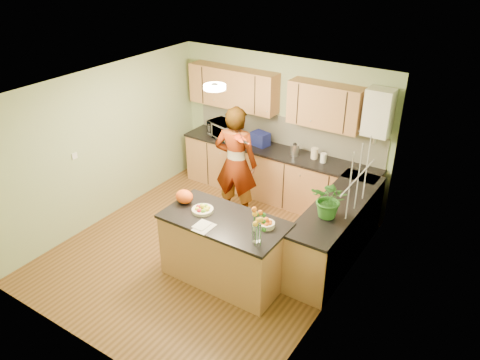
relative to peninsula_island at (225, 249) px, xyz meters
The scene contains 28 objects.
floor 0.85m from the peninsula_island, 147.60° to the left, with size 4.50×4.50×0.00m, color #543718.
ceiling 2.14m from the peninsula_island, 147.60° to the left, with size 4.00×4.50×0.02m, color white.
wall_back 2.80m from the peninsula_island, 102.72° to the left, with size 4.00×0.02×2.50m, color #9DAF7D.
wall_front 2.11m from the peninsula_island, 107.56° to the right, with size 4.00×0.02×2.50m, color #9DAF7D.
wall_left 2.73m from the peninsula_island, behind, with size 0.02×4.50×2.50m, color #9DAF7D.
wall_right 1.65m from the peninsula_island, 14.97° to the left, with size 0.02×4.50×2.50m, color #9DAF7D.
back_counter 2.38m from the peninsula_island, 101.97° to the left, with size 3.64×0.62×0.94m.
right_counter 1.65m from the peninsula_island, 47.94° to the left, with size 0.62×2.24×0.94m.
splashback 2.75m from the peninsula_island, 100.69° to the left, with size 3.60×0.02×0.52m, color white.
upper_cabinets 2.92m from the peninsula_island, 107.38° to the left, with size 3.20×0.34×0.70m.
boiler 3.05m from the peninsula_island, 65.83° to the left, with size 0.40×0.30×0.86m.
window_right 2.01m from the peninsula_island, 34.89° to the left, with size 0.01×1.30×1.05m.
light_switch 2.71m from the peninsula_island, behind, with size 0.02×0.09×0.09m, color white.
ceiling_lamp 2.18m from the peninsula_island, 131.24° to the left, with size 0.30×0.30×0.07m.
peninsula_island is the anchor object (origin of this frame).
fruit_dish 0.63m from the peninsula_island, behind, with size 0.29×0.29×0.10m.
orange_bowl 0.78m from the peninsula_island, 15.26° to the left, with size 0.21×0.21×0.13m.
flower_vase 1.02m from the peninsula_island, 16.70° to the right, with size 0.27×0.27×0.50m.
orange_bag 0.91m from the peninsula_island, behind, with size 0.25×0.22×0.19m, color #E35212.
papers 0.58m from the peninsula_island, 108.43° to the right, with size 0.21×0.28×0.01m, color silver.
violinist 1.69m from the peninsula_island, 118.06° to the left, with size 0.71×0.47×1.95m, color #E4B08B.
violin 1.71m from the peninsula_island, 114.92° to the left, with size 0.54×0.22×0.11m, color #571005, non-canonical shape.
microwave 2.87m from the peninsula_island, 125.05° to the left, with size 0.54×0.36×0.30m, color white.
blue_box 2.57m from the peninsula_island, 110.02° to the left, with size 0.30×0.22×0.24m, color navy.
kettle 2.38m from the peninsula_island, 93.86° to the left, with size 0.14×0.14×0.27m.
jar_cream 2.45m from the peninsula_island, 85.75° to the left, with size 0.12×0.12×0.18m, color beige.
jar_white 2.41m from the peninsula_island, 81.07° to the left, with size 0.10×0.10×0.16m, color white.
potted_plant 1.56m from the peninsula_island, 36.86° to the left, with size 0.47×0.41×0.53m, color #2F7326.
Camera 1 is at (3.58, -4.58, 4.28)m, focal length 35.00 mm.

